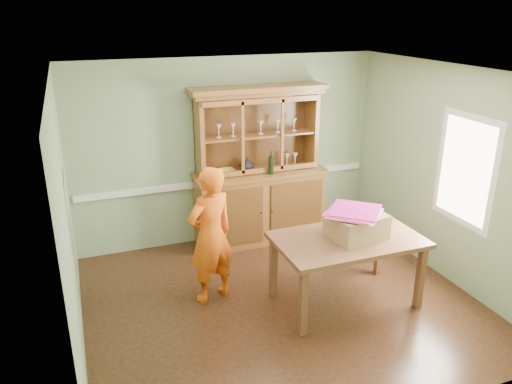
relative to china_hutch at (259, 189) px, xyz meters
name	(u,v)px	position (x,y,z in m)	size (l,w,h in m)	color
floor	(281,302)	(-0.38, -1.74, -0.81)	(4.50, 4.50, 0.00)	#4C2D18
ceiling	(285,73)	(-0.38, -1.74, 1.89)	(4.50, 4.50, 0.00)	white
wall_back	(228,151)	(-0.38, 0.26, 0.54)	(4.50, 4.50, 0.00)	#8AA77D
wall_left	(67,226)	(-2.63, -1.74, 0.54)	(4.00, 4.00, 0.00)	#8AA77D
wall_right	(447,175)	(1.87, -1.74, 0.54)	(4.00, 4.00, 0.00)	#8AA77D
wall_front	(388,286)	(-0.38, -3.74, 0.54)	(4.50, 4.50, 0.00)	#8AA77D
chair_rail	(230,181)	(-0.38, 0.24, 0.09)	(4.41, 0.05, 0.08)	white
framed_map	(66,196)	(-2.60, -1.44, 0.74)	(0.03, 0.60, 0.46)	#301E13
window_panel	(465,170)	(1.85, -2.04, 0.69)	(0.03, 0.96, 1.36)	white
china_hutch	(259,189)	(0.00, 0.00, 0.00)	(1.96, 0.65, 2.30)	brown
dining_table	(347,245)	(0.35, -1.98, -0.07)	(1.68, 1.01, 0.84)	brown
cardboard_box	(357,225)	(0.45, -1.98, 0.17)	(0.61, 0.48, 0.28)	#94754C
kite_stack	(354,213)	(0.40, -1.98, 0.34)	(0.76, 0.76, 0.04)	green
person	(211,235)	(-1.11, -1.36, 0.03)	(0.61, 0.40, 1.67)	#FF6110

